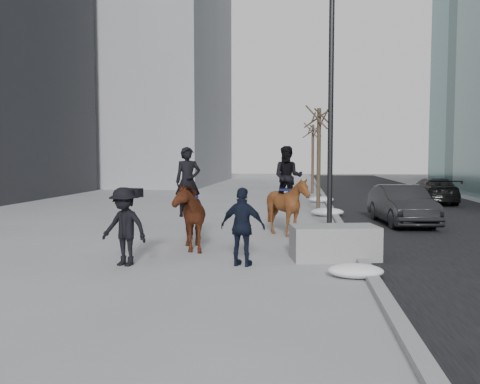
# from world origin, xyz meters

# --- Properties ---
(ground) EXTENTS (120.00, 120.00, 0.00)m
(ground) POSITION_xyz_m (0.00, 0.00, 0.00)
(ground) COLOR gray
(ground) RESTS_ON ground
(road) EXTENTS (8.00, 90.00, 0.01)m
(road) POSITION_xyz_m (7.00, 10.00, 0.01)
(road) COLOR black
(road) RESTS_ON ground
(curb) EXTENTS (0.25, 90.00, 0.12)m
(curb) POSITION_xyz_m (3.00, 10.00, 0.06)
(curb) COLOR gray
(curb) RESTS_ON ground
(planter) EXTENTS (2.16, 1.35, 0.80)m
(planter) POSITION_xyz_m (2.40, -0.03, 0.40)
(planter) COLOR gray
(planter) RESTS_ON ground
(car_near) EXTENTS (1.93, 4.41, 1.41)m
(car_near) POSITION_xyz_m (5.22, 6.56, 0.71)
(car_near) COLOR black
(car_near) RESTS_ON ground
(car_far) EXTENTS (1.92, 4.64, 1.34)m
(car_far) POSITION_xyz_m (8.43, 15.24, 0.67)
(car_far) COLOR black
(car_far) RESTS_ON ground
(tree_near) EXTENTS (1.20, 1.20, 5.08)m
(tree_near) POSITION_xyz_m (2.40, 10.82, 2.54)
(tree_near) COLOR #3B2E23
(tree_near) RESTS_ON ground
(tree_far) EXTENTS (1.20, 1.20, 5.02)m
(tree_far) POSITION_xyz_m (2.40, 21.62, 2.51)
(tree_far) COLOR #3C2B23
(tree_far) RESTS_ON ground
(mounted_left) EXTENTS (1.58, 2.28, 2.69)m
(mounted_left) POSITION_xyz_m (-1.37, 0.89, 1.00)
(mounted_left) COLOR #44180D
(mounted_left) RESTS_ON ground
(mounted_right) EXTENTS (1.58, 1.75, 2.76)m
(mounted_right) POSITION_xyz_m (1.21, 3.44, 1.11)
(mounted_right) COLOR #45240D
(mounted_right) RESTS_ON ground
(feeder) EXTENTS (1.10, 0.96, 1.75)m
(feeder) POSITION_xyz_m (0.32, -0.99, 0.88)
(feeder) COLOR black
(feeder) RESTS_ON ground
(camera_crew) EXTENTS (1.27, 0.95, 1.75)m
(camera_crew) POSITION_xyz_m (-2.31, -1.25, 0.89)
(camera_crew) COLOR black
(camera_crew) RESTS_ON ground
(lamppost) EXTENTS (0.25, 2.78, 9.09)m
(lamppost) POSITION_xyz_m (2.60, 5.38, 4.99)
(lamppost) COLOR black
(lamppost) RESTS_ON ground
(snow_piles) EXTENTS (1.44, 17.57, 0.37)m
(snow_piles) POSITION_xyz_m (2.70, 6.93, 0.17)
(snow_piles) COLOR silver
(snow_piles) RESTS_ON ground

